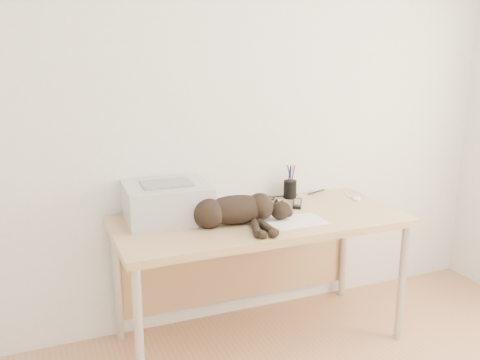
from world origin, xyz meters
name	(u,v)px	position (x,y,z in m)	size (l,w,h in m)	color
wall_back	(236,108)	(0.00, 1.75, 1.30)	(3.50, 3.50, 0.00)	white
desk	(254,236)	(0.00, 1.48, 0.61)	(1.60, 0.70, 0.74)	tan
printer	(167,202)	(-0.48, 1.55, 0.84)	(0.46, 0.39, 0.21)	#B8B8BD
papers	(294,221)	(0.14, 1.26, 0.74)	(0.34, 0.27, 0.01)	white
cat	(233,212)	(-0.18, 1.34, 0.81)	(0.72, 0.37, 0.16)	black
mug	(189,207)	(-0.35, 1.58, 0.79)	(0.10, 0.10, 0.09)	white
pen_cup	(290,189)	(0.33, 1.68, 0.80)	(0.08, 0.08, 0.20)	black
remote_grey	(229,205)	(-0.09, 1.64, 0.75)	(0.06, 0.20, 0.02)	gray
remote_black	(297,204)	(0.30, 1.52, 0.75)	(0.05, 0.17, 0.02)	black
mouse	(356,196)	(0.70, 1.50, 0.76)	(0.06, 0.10, 0.03)	white
cable_tangle	(239,202)	(0.00, 1.70, 0.75)	(1.36, 0.07, 0.01)	black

